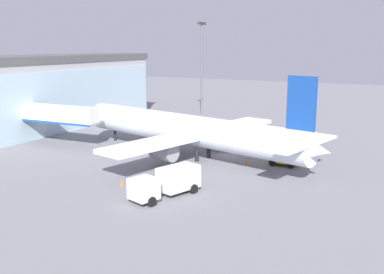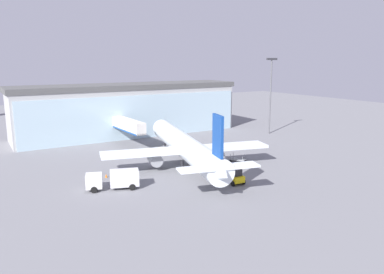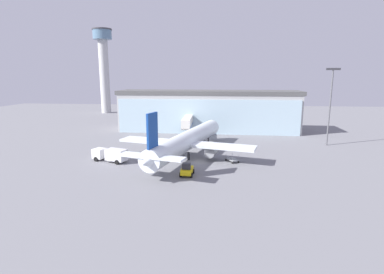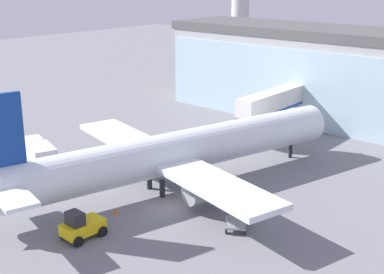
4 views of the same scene
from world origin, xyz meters
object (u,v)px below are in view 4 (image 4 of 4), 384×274
object	(u,v)px
pushback_tug	(81,226)
catering_truck	(39,153)
baggage_cart	(237,222)
airplane	(175,153)
safety_cone_nose	(115,211)
safety_cone_wingtip	(88,152)
jet_bridge	(276,101)

from	to	relation	value
pushback_tug	catering_truck	bearing A→B (deg)	68.99
catering_truck	pushback_tug	bearing A→B (deg)	175.78
baggage_cart	pushback_tug	distance (m)	12.07
airplane	pushback_tug	world-z (taller)	airplane
safety_cone_nose	safety_cone_wingtip	xyz separation A→B (m)	(-14.04, 8.23, 0.00)
catering_truck	safety_cone_wingtip	xyz separation A→B (m)	(0.68, 5.82, -1.19)
baggage_cart	safety_cone_wingtip	xyz separation A→B (m)	(-23.12, 3.50, -0.23)
catering_truck	safety_cone_nose	size ratio (longest dim) A/B	13.85
airplane	pushback_tug	size ratio (longest dim) A/B	11.64
airplane	jet_bridge	bearing A→B (deg)	20.52
baggage_cart	safety_cone_wingtip	size ratio (longest dim) A/B	5.86
jet_bridge	catering_truck	world-z (taller)	jet_bridge
pushback_tug	jet_bridge	bearing A→B (deg)	8.69
safety_cone_wingtip	jet_bridge	bearing A→B (deg)	60.28
safety_cone_wingtip	baggage_cart	bearing A→B (deg)	-8.61
catering_truck	airplane	bearing A→B (deg)	-141.56
catering_truck	pushback_tug	size ratio (longest dim) A/B	2.33
airplane	safety_cone_wingtip	world-z (taller)	airplane
catering_truck	safety_cone_wingtip	distance (m)	5.98
pushback_tug	safety_cone_wingtip	size ratio (longest dim) A/B	5.94
airplane	safety_cone_nose	xyz separation A→B (m)	(0.18, -7.55, -3.17)
jet_bridge	airplane	xyz separation A→B (m)	(2.35, -20.83, -0.83)
baggage_cart	safety_cone_wingtip	bearing A→B (deg)	-130.99
airplane	pushback_tug	bearing A→B (deg)	-159.27
safety_cone_nose	baggage_cart	bearing A→B (deg)	27.50
airplane	baggage_cart	size ratio (longest dim) A/B	11.80
pushback_tug	safety_cone_wingtip	distance (m)	19.82
baggage_cart	safety_cone_nose	xyz separation A→B (m)	(-9.08, -4.73, -0.23)
baggage_cart	safety_cone_wingtip	distance (m)	23.39
catering_truck	safety_cone_nose	world-z (taller)	catering_truck
catering_truck	pushback_tug	distance (m)	17.34
baggage_cart	safety_cone_nose	size ratio (longest dim) A/B	5.86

